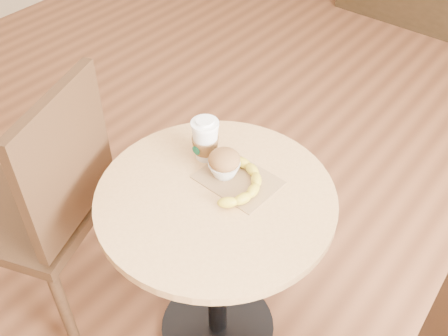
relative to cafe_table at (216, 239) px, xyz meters
The scene contains 6 objects.
cafe_table is the anchor object (origin of this frame).
chair_left 0.60m from the cafe_table, 154.03° to the right, with size 0.59×0.59×1.04m.
kraft_bag 0.23m from the cafe_table, 81.49° to the left, with size 0.24×0.18×0.00m, color olive.
coffee_cup 0.33m from the cafe_table, 139.71° to the left, with size 0.09×0.09×0.15m.
muffin 0.27m from the cafe_table, 112.71° to the left, with size 0.10×0.10×0.09m.
banana 0.24m from the cafe_table, 60.28° to the left, with size 0.16×0.23×0.03m, color gold, non-canonical shape.
Camera 1 is at (0.67, -0.74, 1.87)m, focal length 42.00 mm.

